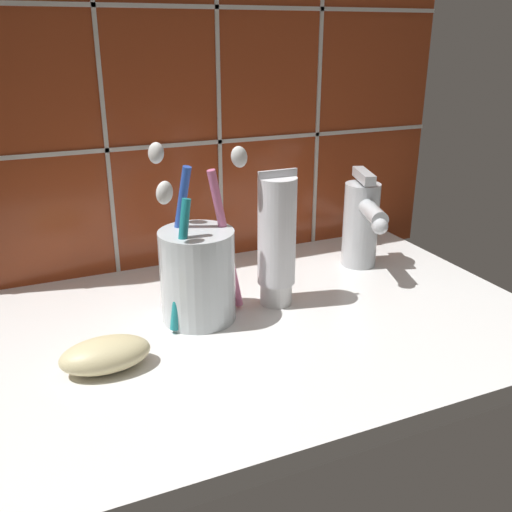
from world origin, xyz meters
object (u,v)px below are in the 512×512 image
toothbrush_cup (197,272)px  soap_bar (105,355)px  toothpaste_tube (277,240)px  sink_faucet (362,222)px

toothbrush_cup → soap_bar: (-10.87, -6.25, -3.83)cm
toothpaste_tube → soap_bar: toothpaste_tube is taller
toothpaste_tube → soap_bar: bearing=-162.7°
toothbrush_cup → sink_faucet: 24.47cm
toothpaste_tube → soap_bar: size_ratio=1.87×
toothbrush_cup → sink_faucet: toothbrush_cup is taller
toothbrush_cup → soap_bar: bearing=-150.1°
toothbrush_cup → toothpaste_tube: (9.11, -0.04, 2.27)cm
sink_faucet → soap_bar: 36.92cm
sink_faucet → soap_bar: (-34.70, -11.72, -4.61)cm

